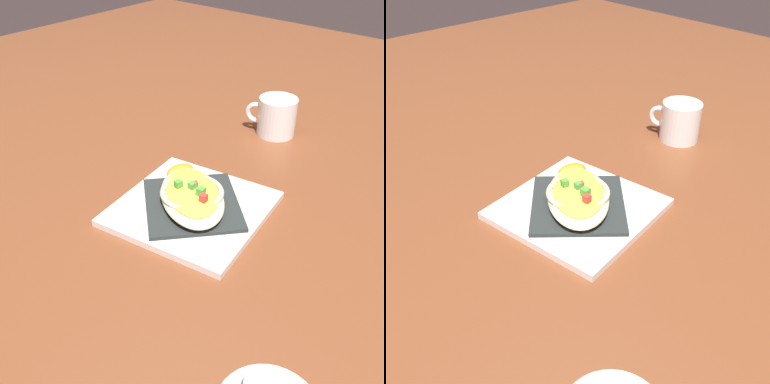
{
  "view_description": "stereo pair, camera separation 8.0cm",
  "coord_description": "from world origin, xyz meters",
  "views": [
    {
      "loc": [
        0.5,
        0.43,
        0.5
      ],
      "look_at": [
        0.0,
        0.0,
        0.04
      ],
      "focal_mm": 42.34,
      "sensor_mm": 36.0,
      "label": 1
    },
    {
      "loc": [
        0.45,
        0.48,
        0.5
      ],
      "look_at": [
        0.0,
        0.0,
        0.04
      ],
      "focal_mm": 42.34,
      "sensor_mm": 36.0,
      "label": 2
    }
  ],
  "objects": [
    {
      "name": "square_plate",
      "position": [
        0.0,
        0.0,
        0.01
      ],
      "size": [
        0.29,
        0.29,
        0.01
      ],
      "primitive_type": "cube",
      "rotation": [
        0.0,
        0.0,
        0.16
      ],
      "color": "white",
      "rests_on": "ground_plane"
    },
    {
      "name": "coffee_mug",
      "position": [
        -0.36,
        -0.05,
        0.04
      ],
      "size": [
        0.09,
        0.12,
        0.09
      ],
      "color": "white",
      "rests_on": "ground_plane"
    },
    {
      "name": "gratin_dish",
      "position": [
        0.0,
        0.0,
        0.04
      ],
      "size": [
        0.21,
        0.22,
        0.04
      ],
      "color": "beige",
      "rests_on": "folded_napkin"
    },
    {
      "name": "orange_garnish",
      "position": [
        -0.06,
        -0.08,
        0.02
      ],
      "size": [
        0.07,
        0.06,
        0.03
      ],
      "color": "#52215B",
      "rests_on": "square_plate"
    },
    {
      "name": "folded_napkin",
      "position": [
        0.0,
        0.0,
        0.02
      ],
      "size": [
        0.24,
        0.24,
        0.01
      ],
      "primitive_type": "cube",
      "rotation": [
        0.0,
        0.0,
        0.84
      ],
      "color": "#272D2C",
      "rests_on": "square_plate"
    },
    {
      "name": "ground_plane",
      "position": [
        0.0,
        0.0,
        0.0
      ],
      "size": [
        2.6,
        2.6,
        0.0
      ],
      "primitive_type": "plane",
      "color": "brown"
    }
  ]
}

